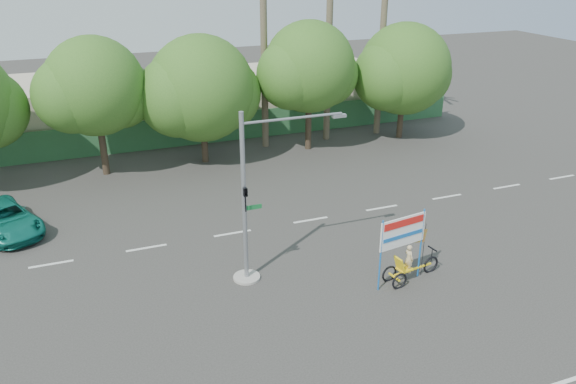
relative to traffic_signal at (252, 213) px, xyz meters
name	(u,v)px	position (x,y,z in m)	size (l,w,h in m)	color
ground	(345,321)	(2.20, -3.98, -2.92)	(120.00, 120.00, 0.00)	#33302D
fence	(208,129)	(2.20, 17.52, -1.92)	(38.00, 0.08, 2.00)	#336B3D
building_left	(49,112)	(-7.80, 22.02, -0.92)	(12.00, 8.00, 4.00)	beige
building_right	(293,93)	(10.20, 22.02, -1.12)	(14.00, 8.00, 3.60)	beige
tree_left	(94,90)	(-4.85, 14.02, 2.14)	(6.66, 5.60, 8.07)	#473828
tree_center	(200,92)	(1.14, 14.02, 1.55)	(7.62, 6.40, 7.85)	#473828
tree_right	(309,70)	(8.15, 14.02, 2.32)	(6.90, 5.80, 8.36)	#473828
tree_far_right	(404,72)	(15.15, 14.02, 1.73)	(7.38, 6.20, 7.94)	#473828
palm_short	(263,10)	(5.70, 15.52, 5.94)	(3.73, 3.79, 14.45)	#70604C
traffic_signal	(252,213)	(0.00, 0.00, 0.00)	(4.72, 1.10, 7.00)	gray
trike_billboard	(406,254)	(5.61, -2.40, -1.67)	(3.12, 0.96, 3.10)	black
pickup_truck	(4,219)	(-9.79, 7.88, -2.23)	(2.30, 4.98, 1.39)	#0F6B5C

